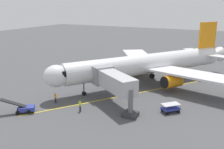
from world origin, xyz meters
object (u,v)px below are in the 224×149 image
baggage_cart_near_nose (171,108)px  safety_cone_nose_left (62,71)px  jet_bridge (111,80)px  safety_cone_wing_port (84,73)px  ground_crew_loader (126,90)px  ground_crew_marshaller (55,98)px  belt_loader_portside (24,108)px  safety_cone_nose_right (84,74)px  ground_crew_wing_walker (80,106)px  airplane (150,64)px

baggage_cart_near_nose → safety_cone_nose_left: (28.25, -10.96, -0.38)m
jet_bridge → safety_cone_wing_port: size_ratio=19.02×
jet_bridge → safety_cone_nose_left: (18.97, -11.75, -3.49)m
ground_crew_loader → safety_cone_wing_port: bearing=-30.1°
ground_crew_marshaller → safety_cone_nose_left: (11.05, -15.79, -0.61)m
belt_loader_portside → safety_cone_wing_port: belt_loader_portside is taller
ground_crew_marshaller → safety_cone_wing_port: ground_crew_marshaller is taller
baggage_cart_near_nose → ground_crew_marshaller: bearing=15.7°
safety_cone_nose_left → safety_cone_nose_right: 6.03m
ground_crew_loader → baggage_cart_near_nose: bearing=156.4°
ground_crew_wing_walker → safety_cone_wing_port: bearing=-58.7°
ground_crew_marshaller → safety_cone_wing_port: size_ratio=3.11×
airplane → ground_crew_marshaller: 19.40m
jet_bridge → ground_crew_loader: bearing=-97.4°
ground_crew_marshaller → jet_bridge: bearing=-153.0°
ground_crew_wing_walker → ground_crew_loader: size_ratio=1.00×
baggage_cart_near_nose → safety_cone_wing_port: baggage_cart_near_nose is taller
baggage_cart_near_nose → belt_loader_portside: size_ratio=0.65×
jet_bridge → ground_crew_wing_walker: size_ratio=6.12×
airplane → ground_crew_wing_walker: bearing=74.9°
ground_crew_marshaller → safety_cone_nose_right: 16.69m
baggage_cart_near_nose → safety_cone_wing_port: bearing=-27.7°
baggage_cart_near_nose → airplane: bearing=-57.8°
safety_cone_nose_right → safety_cone_wing_port: 0.93m
baggage_cart_near_nose → belt_loader_portside: (18.89, 9.75, 0.06)m
safety_cone_nose_left → safety_cone_nose_right: same height
belt_loader_portside → safety_cone_wing_port: (3.77, -21.65, -0.44)m
safety_cone_wing_port → airplane: bearing=178.7°
ground_crew_wing_walker → belt_loader_portside: 8.04m
safety_cone_nose_left → safety_cone_wing_port: same height
ground_crew_marshaller → safety_cone_nose_left: bearing=-55.0°
airplane → safety_cone_wing_port: 15.84m
ground_crew_wing_walker → baggage_cart_near_nose: size_ratio=0.60×
belt_loader_portside → safety_cone_nose_right: belt_loader_portside is taller
jet_bridge → ground_crew_marshaller: jet_bridge is taller
ground_crew_loader → ground_crew_marshaller: bearing=45.3°
baggage_cart_near_nose → safety_cone_nose_left: bearing=-21.2°
safety_cone_nose_left → safety_cone_nose_right: bearing=-178.9°
airplane → belt_loader_portside: (11.62, 21.29, -3.29)m
safety_cone_nose_left → ground_crew_marshaller: bearing=125.0°
baggage_cart_near_nose → safety_cone_nose_right: baggage_cart_near_nose is taller
airplane → safety_cone_nose_left: (20.99, 0.58, -3.73)m
jet_bridge → ground_crew_loader: 5.44m
ground_crew_loader → safety_cone_nose_right: ground_crew_loader is taller
belt_loader_portside → safety_cone_nose_right: bearing=-80.9°
baggage_cart_near_nose → jet_bridge: bearing=4.8°
jet_bridge → ground_crew_loader: jet_bridge is taller
belt_loader_portside → safety_cone_nose_right: (3.33, -20.83, -0.44)m
safety_cone_nose_right → safety_cone_wing_port: (0.43, -0.82, 0.00)m
belt_loader_portside → baggage_cart_near_nose: bearing=-152.7°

